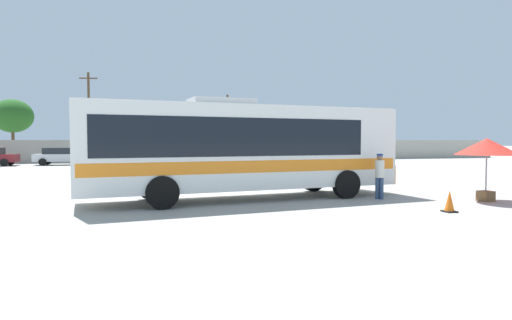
{
  "coord_description": "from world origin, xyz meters",
  "views": [
    {
      "loc": [
        -2.91,
        -15.57,
        2.11
      ],
      "look_at": [
        1.72,
        1.3,
        1.33
      ],
      "focal_mm": 29.89,
      "sensor_mm": 36.0,
      "label": 1
    }
  ],
  "objects": [
    {
      "name": "utility_pole_near",
      "position": [
        6.77,
        31.84,
        3.84
      ],
      "size": [
        1.77,
        0.59,
        7.32
      ],
      "color": "#4C3823",
      "rests_on": "ground_plane"
    },
    {
      "name": "perimeter_wall",
      "position": [
        0.0,
        28.62,
        1.1
      ],
      "size": [
        80.0,
        0.3,
        2.2
      ],
      "primitive_type": "cube",
      "color": "#9E998C",
      "rests_on": "ground_plane"
    },
    {
      "name": "vendor_umbrella_near_gate_red",
      "position": [
        8.78,
        -3.41,
        1.87
      ],
      "size": [
        2.11,
        2.11,
        2.2
      ],
      "color": "gray",
      "rests_on": "ground_plane"
    },
    {
      "name": "traffic_cone_on_apron",
      "position": [
        5.95,
        -5.0,
        0.31
      ],
      "size": [
        0.36,
        0.36,
        0.64
      ],
      "color": "black",
      "rests_on": "ground_plane"
    },
    {
      "name": "roadside_tree_left",
      "position": [
        -16.01,
        35.6,
        4.78
      ],
      "size": [
        4.2,
        4.2,
        6.58
      ],
      "color": "brown",
      "rests_on": "ground_plane"
    },
    {
      "name": "ground_plane",
      "position": [
        0.0,
        10.0,
        0.0
      ],
      "size": [
        300.0,
        300.0,
        0.0
      ],
      "primitive_type": "plane",
      "color": "#A3A099"
    },
    {
      "name": "attendant_by_bus_door",
      "position": [
        5.47,
        -1.95,
        0.94
      ],
      "size": [
        0.46,
        0.46,
        1.65
      ],
      "color": "#33476B",
      "rests_on": "ground_plane"
    },
    {
      "name": "utility_pole_far",
      "position": [
        -7.84,
        31.23,
        4.74
      ],
      "size": [
        1.79,
        0.42,
        9.11
      ],
      "color": "#4C3823",
      "rests_on": "ground_plane"
    },
    {
      "name": "parked_car_second_silver",
      "position": [
        -9.47,
        24.93,
        0.8
      ],
      "size": [
        4.58,
        2.07,
        1.51
      ],
      "color": "#B7BABF",
      "rests_on": "ground_plane"
    },
    {
      "name": "roadside_tree_midleft",
      "position": [
        -3.7,
        33.66,
        4.23
      ],
      "size": [
        4.93,
        4.93,
        6.33
      ],
      "color": "brown",
      "rests_on": "ground_plane"
    },
    {
      "name": "coach_bus_white_orange",
      "position": [
        0.61,
        -0.65,
        1.91
      ],
      "size": [
        11.72,
        3.84,
        3.58
      ],
      "color": "white",
      "rests_on": "ground_plane"
    }
  ]
}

